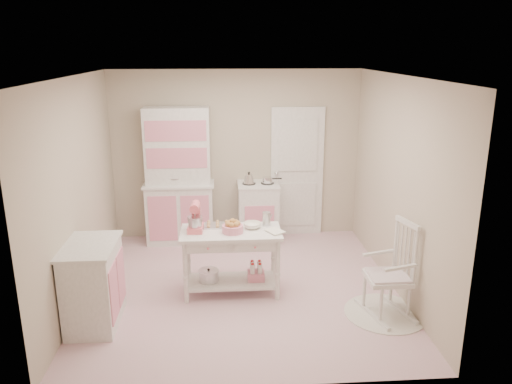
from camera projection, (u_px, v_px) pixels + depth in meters
room_shell at (241, 160)px, 5.80m from camera, size 3.84×3.84×2.62m
door at (297, 172)px, 7.83m from camera, size 0.82×0.05×2.04m
hutch at (178, 176)px, 7.50m from camera, size 1.06×0.50×2.08m
stove at (258, 212)px, 7.69m from camera, size 0.62×0.57×0.92m
base_cabinet at (93, 284)px, 5.35m from camera, size 0.54×0.84×0.92m
lace_rug at (385, 313)px, 5.66m from camera, size 0.92×0.92×0.01m
rocking_chair at (388, 269)px, 5.51m from camera, size 0.66×0.82×1.10m
work_table at (231, 262)px, 6.06m from camera, size 1.20×0.60×0.80m
stand_mixer at (195, 218)px, 5.89m from camera, size 0.21×0.29×0.34m
cookie_tray at (218, 225)px, 6.11m from camera, size 0.34×0.24×0.02m
bread_basket at (233, 229)px, 5.89m from camera, size 0.25×0.25×0.09m
mixing_bowl at (252, 225)px, 6.04m from camera, size 0.21×0.21×0.07m
metal_pitcher at (266, 219)px, 6.11m from camera, size 0.10×0.10×0.17m
recipe_book at (269, 233)px, 5.86m from camera, size 0.25×0.27×0.02m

